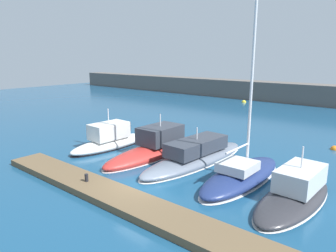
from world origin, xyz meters
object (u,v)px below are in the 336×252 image
(motorboat_red_second, at_px, (156,147))
(mooring_buoy_orange, at_px, (335,150))
(sailboat_navy_fourth, at_px, (242,173))
(dock_bollard, at_px, (86,178))
(motorboat_white_nearest, at_px, (111,140))
(motorboat_charcoal_fifth, at_px, (295,193))
(mooring_buoy_yellow, at_px, (244,102))
(motorboat_slate_third, at_px, (196,156))

(motorboat_red_second, distance_m, mooring_buoy_orange, 14.23)
(sailboat_navy_fourth, height_order, dock_bollard, sailboat_navy_fourth)
(motorboat_white_nearest, xyz_separation_m, motorboat_charcoal_fifth, (14.77, -0.35, -0.15))
(motorboat_red_second, height_order, sailboat_navy_fourth, sailboat_navy_fourth)
(motorboat_red_second, bearing_deg, mooring_buoy_yellow, 13.80)
(mooring_buoy_orange, bearing_deg, motorboat_slate_third, -126.04)
(motorboat_white_nearest, distance_m, motorboat_charcoal_fifth, 14.77)
(motorboat_charcoal_fifth, xyz_separation_m, mooring_buoy_yellow, (-17.59, 30.15, -0.45))
(motorboat_white_nearest, xyz_separation_m, dock_bollard, (5.14, -6.12, -0.00))
(motorboat_red_second, bearing_deg, motorboat_white_nearest, 102.20)
(mooring_buoy_yellow, height_order, mooring_buoy_orange, mooring_buoy_yellow)
(motorboat_red_second, xyz_separation_m, mooring_buoy_yellow, (-6.95, 28.93, -0.54))
(motorboat_red_second, height_order, mooring_buoy_yellow, motorboat_red_second)
(mooring_buoy_yellow, xyz_separation_m, dock_bollard, (7.97, -35.91, 0.59))
(sailboat_navy_fourth, bearing_deg, motorboat_slate_third, 75.89)
(mooring_buoy_yellow, bearing_deg, mooring_buoy_orange, -47.97)
(sailboat_navy_fourth, distance_m, mooring_buoy_orange, 10.86)
(motorboat_slate_third, height_order, motorboat_charcoal_fifth, motorboat_charcoal_fifth)
(motorboat_slate_third, xyz_separation_m, dock_bollard, (-2.29, -7.55, 0.15))
(motorboat_white_nearest, height_order, motorboat_charcoal_fifth, motorboat_white_nearest)
(motorboat_red_second, height_order, mooring_buoy_orange, motorboat_red_second)
(sailboat_navy_fourth, bearing_deg, motorboat_white_nearest, 92.73)
(motorboat_slate_third, relative_size, mooring_buoy_orange, 16.80)
(motorboat_slate_third, xyz_separation_m, mooring_buoy_yellow, (-10.26, 28.36, -0.45))
(motorboat_charcoal_fifth, bearing_deg, dock_bollard, 123.52)
(motorboat_red_second, relative_size, mooring_buoy_yellow, 13.71)
(motorboat_white_nearest, height_order, sailboat_navy_fourth, sailboat_navy_fourth)
(motorboat_white_nearest, xyz_separation_m, motorboat_slate_third, (7.43, 1.43, -0.15))
(motorboat_charcoal_fifth, distance_m, dock_bollard, 11.22)
(motorboat_slate_third, distance_m, mooring_buoy_yellow, 30.16)
(motorboat_red_second, bearing_deg, mooring_buoy_orange, -45.24)
(motorboat_red_second, height_order, motorboat_slate_third, motorboat_red_second)
(sailboat_navy_fourth, distance_m, dock_bollard, 9.02)
(motorboat_red_second, bearing_deg, motorboat_slate_third, -80.04)
(mooring_buoy_orange, relative_size, dock_bollard, 1.44)
(sailboat_navy_fourth, height_order, motorboat_charcoal_fifth, sailboat_navy_fourth)
(motorboat_red_second, xyz_separation_m, mooring_buoy_orange, (10.15, 9.96, -0.54))
(motorboat_charcoal_fifth, relative_size, dock_bollard, 17.13)
(motorboat_red_second, relative_size, dock_bollard, 21.99)
(motorboat_white_nearest, bearing_deg, sailboat_navy_fourth, -85.56)
(motorboat_white_nearest, height_order, mooring_buoy_orange, motorboat_white_nearest)
(motorboat_slate_third, distance_m, sailboat_navy_fourth, 4.12)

